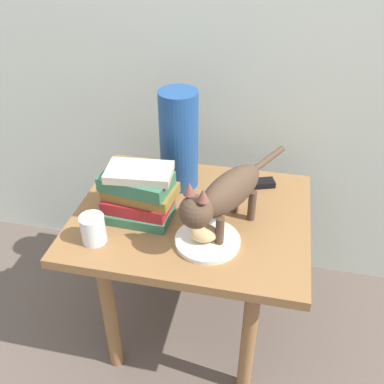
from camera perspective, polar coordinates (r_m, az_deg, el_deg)
name	(u,v)px	position (r m, az deg, el deg)	size (l,w,h in m)	color
ground_plane	(192,322)	(1.73, 0.00, -16.46)	(6.00, 6.00, 0.00)	brown
side_table	(192,232)	(1.41, 0.00, -5.18)	(0.72, 0.58, 0.52)	olive
plate	(208,241)	(1.25, 2.03, -6.33)	(0.19, 0.19, 0.01)	silver
bread_roll	(204,233)	(1.23, 1.57, -5.34)	(0.08, 0.06, 0.05)	#E0BC7A
cat	(224,195)	(1.21, 4.18, -0.40)	(0.26, 0.43, 0.23)	#4C3828
book_stack	(138,193)	(1.31, -6.98, -0.19)	(0.23, 0.16, 0.17)	#336B4C
green_vase	(179,140)	(1.41, -1.71, 6.73)	(0.12, 0.12, 0.33)	navy
candle_jar	(93,230)	(1.27, -12.69, -4.87)	(0.07, 0.07, 0.08)	silver
tv_remote	(252,184)	(1.49, 7.82, 1.05)	(0.15, 0.04, 0.02)	black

